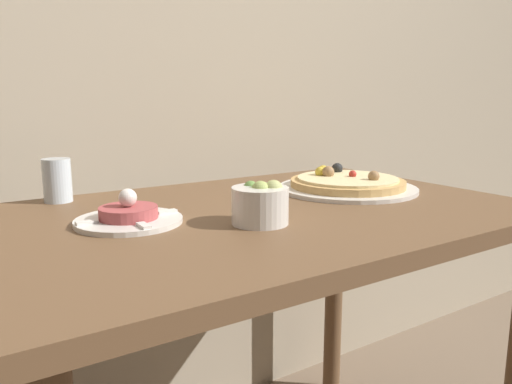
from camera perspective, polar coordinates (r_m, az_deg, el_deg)
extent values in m
cube|color=tan|center=(1.54, -10.59, 20.35)|extent=(8.00, 0.05, 2.60)
cube|color=brown|center=(1.10, 0.81, -2.79)|extent=(1.16, 0.77, 0.03)
cylinder|color=brown|center=(1.38, -27.21, -18.91)|extent=(0.06, 0.06, 0.76)
cylinder|color=brown|center=(1.78, 8.90, -10.97)|extent=(0.06, 0.06, 0.76)
cylinder|color=silver|center=(1.33, 10.39, 0.42)|extent=(0.36, 0.36, 0.01)
cylinder|color=tan|center=(1.33, 10.42, 1.02)|extent=(0.30, 0.30, 0.02)
cylinder|color=beige|center=(1.33, 10.43, 1.54)|extent=(0.26, 0.26, 0.01)
sphere|color=#997047|center=(1.30, 13.31, 1.76)|extent=(0.03, 0.03, 0.03)
sphere|color=#997047|center=(1.34, 8.26, 2.26)|extent=(0.03, 0.03, 0.03)
sphere|color=black|center=(1.42, 9.27, 2.67)|extent=(0.03, 0.03, 0.03)
sphere|color=#B22D23|center=(1.42, 9.20, 2.67)|extent=(0.03, 0.03, 0.03)
sphere|color=#B22D23|center=(1.34, 10.98, 2.02)|extent=(0.02, 0.02, 0.02)
sphere|color=gold|center=(1.35, 7.36, 2.29)|extent=(0.03, 0.03, 0.03)
sphere|color=gold|center=(1.36, 7.68, 2.38)|extent=(0.03, 0.03, 0.03)
cylinder|color=silver|center=(1.01, -14.33, -3.20)|extent=(0.21, 0.21, 0.01)
cylinder|color=#A84747|center=(1.00, -14.37, -2.28)|extent=(0.11, 0.11, 0.02)
sphere|color=silver|center=(1.00, -14.45, -0.63)|extent=(0.04, 0.04, 0.04)
cube|color=white|center=(1.03, -10.13, -2.21)|extent=(0.04, 0.02, 0.01)
cube|color=white|center=(1.08, -15.76, -1.89)|extent=(0.02, 0.04, 0.01)
cube|color=white|center=(0.98, -18.78, -3.32)|extent=(0.04, 0.02, 0.01)
cube|color=white|center=(0.93, -12.71, -3.77)|extent=(0.02, 0.04, 0.01)
cylinder|color=silver|center=(0.96, 0.47, -1.56)|extent=(0.11, 0.11, 0.07)
sphere|color=#A3B25B|center=(0.96, 0.52, 0.21)|extent=(0.04, 0.04, 0.04)
sphere|color=#668E42|center=(0.98, -0.60, 0.43)|extent=(0.03, 0.03, 0.03)
sphere|color=#B7BC70|center=(0.96, 2.02, 0.29)|extent=(0.04, 0.04, 0.04)
cylinder|color=silver|center=(1.25, -21.77, 1.25)|extent=(0.06, 0.06, 0.10)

